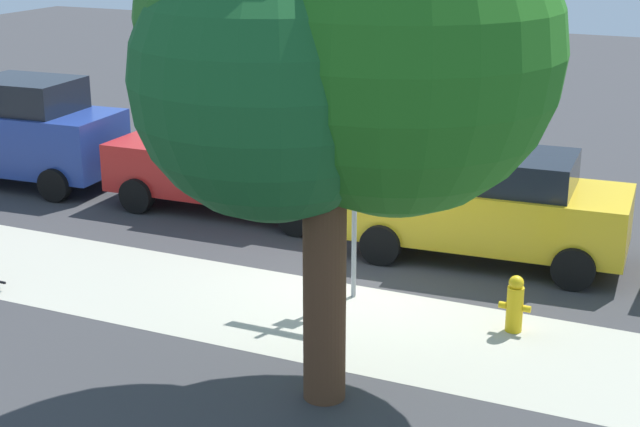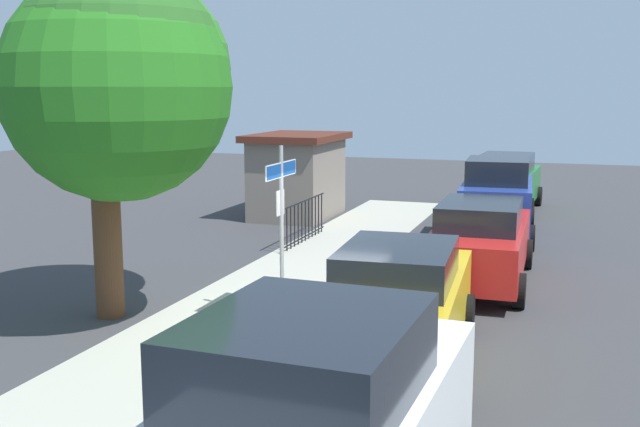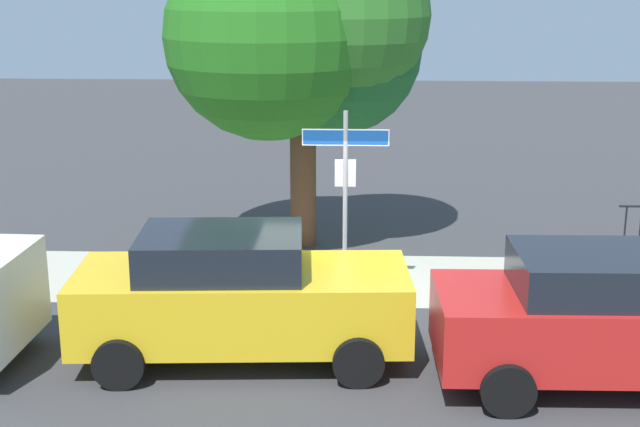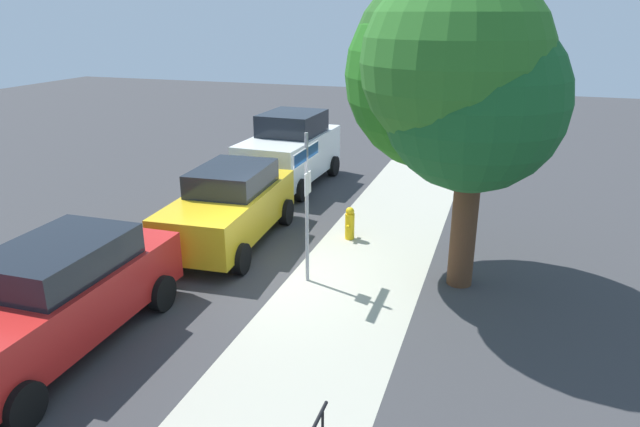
% 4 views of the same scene
% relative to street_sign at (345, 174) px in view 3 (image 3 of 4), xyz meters
% --- Properties ---
extents(ground_plane, '(60.00, 60.00, 0.00)m').
position_rel_street_sign_xyz_m(ground_plane, '(-0.09, -0.40, -1.99)').
color(ground_plane, '#38383A').
extents(sidewalk_strip, '(24.00, 2.60, 0.00)m').
position_rel_street_sign_xyz_m(sidewalk_strip, '(1.91, 0.90, -1.99)').
color(sidewalk_strip, '#ABA898').
rests_on(sidewalk_strip, ground_plane).
extents(street_sign, '(1.31, 0.07, 2.95)m').
position_rel_street_sign_xyz_m(street_sign, '(0.00, 0.00, 0.00)').
color(street_sign, '#9EA0A5').
rests_on(street_sign, ground_plane).
extents(shade_tree, '(4.57, 4.01, 5.82)m').
position_rel_street_sign_xyz_m(shade_tree, '(-0.86, 2.38, 1.99)').
color(shade_tree, '#533521').
rests_on(shade_tree, ground_plane).
extents(car_yellow, '(4.41, 2.15, 1.73)m').
position_rel_street_sign_xyz_m(car_yellow, '(-1.34, -2.33, -1.11)').
color(car_yellow, gold).
rests_on(car_yellow, ground_plane).
extents(car_red, '(4.71, 2.01, 1.70)m').
position_rel_street_sign_xyz_m(car_red, '(3.46, -2.88, -1.12)').
color(car_red, red).
rests_on(car_red, ground_plane).
extents(fire_hydrant, '(0.42, 0.22, 0.78)m').
position_rel_street_sign_xyz_m(fire_hydrant, '(-2.37, 0.20, -1.61)').
color(fire_hydrant, yellow).
rests_on(fire_hydrant, ground_plane).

